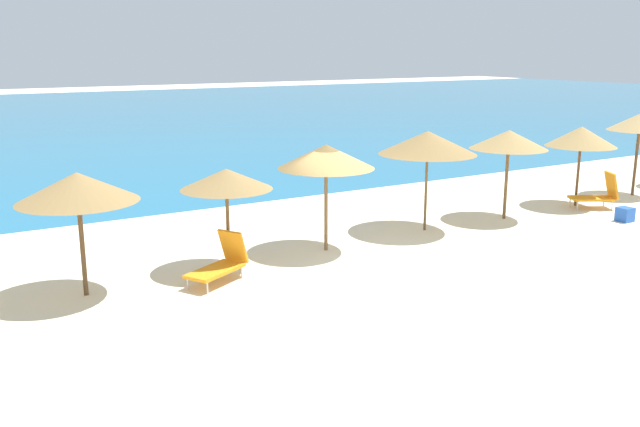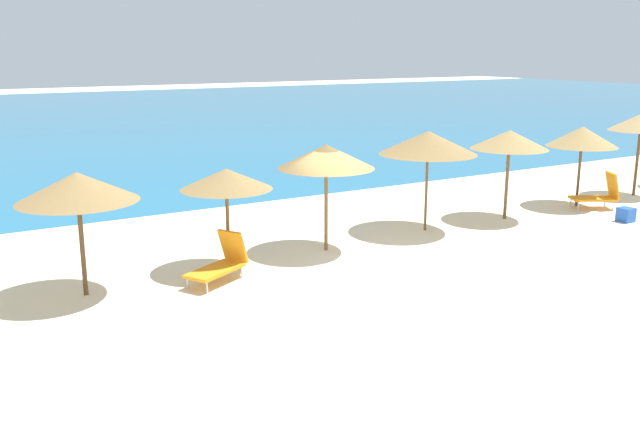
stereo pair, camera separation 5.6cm
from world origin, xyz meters
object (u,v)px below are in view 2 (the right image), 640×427
(beach_umbrella_5, at_px, (326,157))
(beach_umbrella_7, at_px, (510,140))
(beach_umbrella_8, at_px, (582,137))
(lounge_chair_1, at_px, (221,263))
(lounge_chair_2, at_px, (599,194))
(beach_umbrella_4, at_px, (226,179))
(beach_umbrella_6, at_px, (428,143))
(beach_umbrella_3, at_px, (77,187))
(cooler_box, at_px, (626,215))

(beach_umbrella_5, distance_m, beach_umbrella_7, 6.24)
(beach_umbrella_8, bearing_deg, lounge_chair_1, -175.46)
(beach_umbrella_5, distance_m, lounge_chair_2, 9.91)
(beach_umbrella_4, bearing_deg, beach_umbrella_6, 4.00)
(beach_umbrella_5, bearing_deg, beach_umbrella_8, 0.91)
(beach_umbrella_4, relative_size, lounge_chair_1, 1.46)
(beach_umbrella_6, height_order, beach_umbrella_8, beach_umbrella_6)
(beach_umbrella_4, distance_m, beach_umbrella_5, 2.72)
(beach_umbrella_8, height_order, lounge_chair_2, beach_umbrella_8)
(beach_umbrella_3, bearing_deg, lounge_chair_1, -13.14)
(beach_umbrella_4, xyz_separation_m, beach_umbrella_8, (12.17, 0.33, 0.12))
(beach_umbrella_4, height_order, beach_umbrella_8, beach_umbrella_8)
(beach_umbrella_3, xyz_separation_m, lounge_chair_2, (15.60, -0.26, -1.78))
(lounge_chair_2, bearing_deg, beach_umbrella_8, 50.45)
(beach_umbrella_4, relative_size, beach_umbrella_7, 0.89)
(beach_umbrella_3, xyz_separation_m, beach_umbrella_5, (5.88, 0.22, 0.11))
(beach_umbrella_5, height_order, lounge_chair_1, beach_umbrella_5)
(beach_umbrella_3, distance_m, cooler_box, 15.11)
(beach_umbrella_5, xyz_separation_m, lounge_chair_2, (9.72, -0.48, -1.89))
(cooler_box, bearing_deg, beach_umbrella_7, 143.07)
(beach_umbrella_8, distance_m, lounge_chair_2, 1.87)
(beach_umbrella_8, xyz_separation_m, cooler_box, (-0.49, -2.13, -2.01))
(beach_umbrella_7, relative_size, cooler_box, 6.30)
(lounge_chair_2, bearing_deg, beach_umbrella_4, 117.21)
(beach_umbrella_6, height_order, lounge_chair_2, beach_umbrella_6)
(beach_umbrella_5, xyz_separation_m, beach_umbrella_6, (3.36, 0.24, 0.08))
(beach_umbrella_6, bearing_deg, beach_umbrella_7, -3.25)
(beach_umbrella_8, relative_size, lounge_chair_1, 1.58)
(beach_umbrella_4, distance_m, beach_umbrella_7, 8.94)
(beach_umbrella_5, height_order, beach_umbrella_6, beach_umbrella_6)
(beach_umbrella_4, distance_m, lounge_chair_1, 1.86)
(beach_umbrella_7, bearing_deg, beach_umbrella_6, 176.75)
(beach_umbrella_6, height_order, lounge_chair_1, beach_umbrella_6)
(beach_umbrella_5, distance_m, cooler_box, 9.45)
(lounge_chair_2, bearing_deg, beach_umbrella_6, 112.10)
(beach_umbrella_5, distance_m, beach_umbrella_8, 9.47)
(beach_umbrella_5, distance_m, beach_umbrella_6, 3.37)
(beach_umbrella_6, relative_size, lounge_chair_1, 1.72)
(beach_umbrella_4, height_order, cooler_box, beach_umbrella_4)
(cooler_box, bearing_deg, lounge_chair_1, 174.69)
(beach_umbrella_6, distance_m, lounge_chair_2, 6.70)
(beach_umbrella_5, relative_size, beach_umbrella_7, 1.01)
(beach_umbrella_4, xyz_separation_m, lounge_chair_2, (12.42, -0.30, -1.62))
(beach_umbrella_3, relative_size, beach_umbrella_6, 0.93)
(beach_umbrella_4, height_order, lounge_chair_1, beach_umbrella_4)
(beach_umbrella_3, xyz_separation_m, cooler_box, (14.87, -1.76, -2.04))
(beach_umbrella_4, bearing_deg, beach_umbrella_5, 3.78)
(beach_umbrella_3, relative_size, lounge_chair_1, 1.59)
(beach_umbrella_7, bearing_deg, cooler_box, -36.93)
(lounge_chair_1, distance_m, cooler_box, 12.21)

